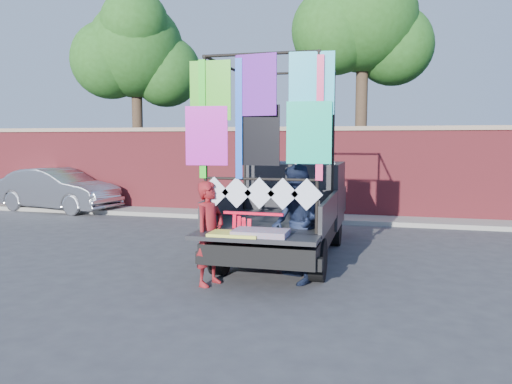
% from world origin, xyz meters
% --- Properties ---
extents(ground, '(90.00, 90.00, 0.00)m').
position_xyz_m(ground, '(0.00, 0.00, 0.00)').
color(ground, '#38383A').
rests_on(ground, ground).
extents(brick_wall, '(30.00, 0.45, 2.61)m').
position_xyz_m(brick_wall, '(0.00, 7.00, 1.33)').
color(brick_wall, maroon).
rests_on(brick_wall, ground).
extents(curb, '(30.00, 1.20, 0.12)m').
position_xyz_m(curb, '(0.00, 6.30, 0.06)').
color(curb, gray).
rests_on(curb, ground).
extents(tree_left, '(4.20, 3.30, 7.05)m').
position_xyz_m(tree_left, '(-6.48, 8.12, 5.12)').
color(tree_left, '#38281C').
rests_on(tree_left, ground).
extents(tree_mid, '(4.20, 3.30, 7.73)m').
position_xyz_m(tree_mid, '(1.02, 8.12, 5.70)').
color(tree_mid, '#38281C').
rests_on(tree_mid, ground).
extents(pickup_truck, '(2.21, 5.56, 3.50)m').
position_xyz_m(pickup_truck, '(-0.07, 2.47, 0.88)').
color(pickup_truck, black).
rests_on(pickup_truck, ground).
extents(sedan, '(4.27, 2.07, 1.35)m').
position_xyz_m(sedan, '(-8.23, 6.13, 0.67)').
color(sedan, '#A6A8AD').
rests_on(sedan, ground).
extents(woman, '(0.55, 0.68, 1.61)m').
position_xyz_m(woman, '(-0.84, -0.33, 0.80)').
color(woman, maroon).
rests_on(woman, ground).
extents(man, '(1.05, 1.13, 1.86)m').
position_xyz_m(man, '(0.42, 0.11, 0.93)').
color(man, '#161F38').
rests_on(man, ground).
extents(streamer_bundle, '(0.95, 0.07, 0.66)m').
position_xyz_m(streamer_bundle, '(-0.32, -0.12, 0.91)').
color(streamer_bundle, '#FF0D2C').
rests_on(streamer_bundle, ground).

